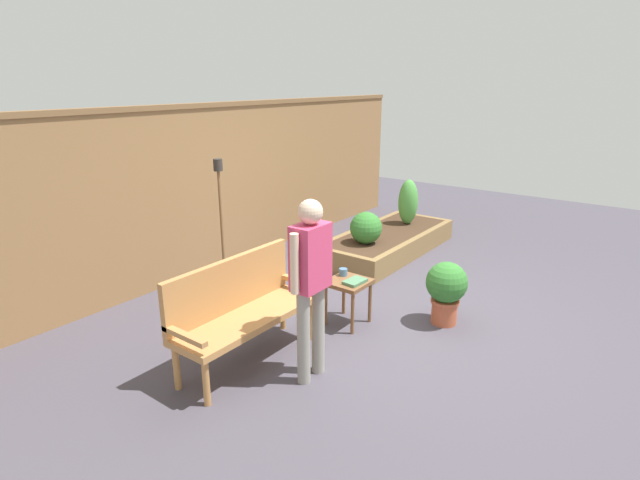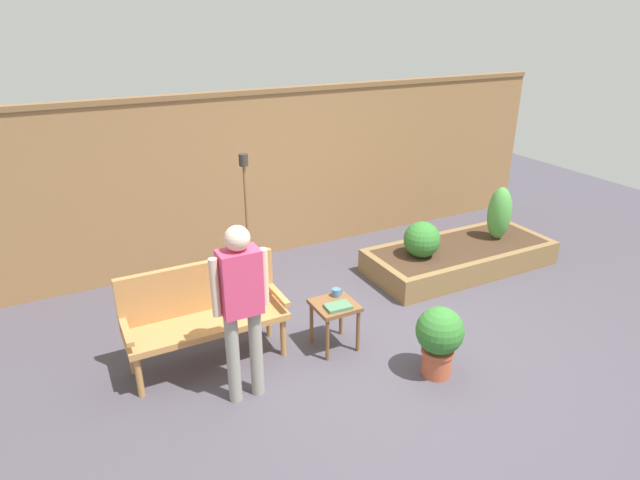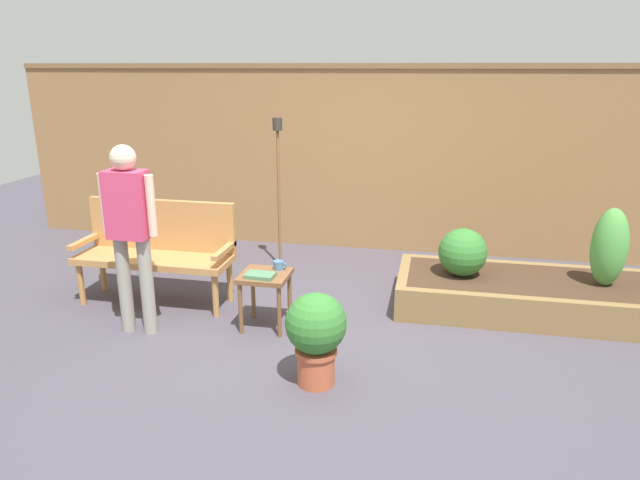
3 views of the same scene
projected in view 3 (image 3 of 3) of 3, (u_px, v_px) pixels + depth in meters
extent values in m
plane|color=#47424C|center=(303.00, 342.00, 4.61)|extent=(14.00, 14.00, 0.00)
cube|color=olive|center=(354.00, 161.00, 6.73)|extent=(8.40, 0.10, 2.10)
cube|color=brown|center=(355.00, 66.00, 6.41)|extent=(8.40, 0.14, 0.06)
cylinder|color=#B77F47|center=(230.00, 281.00, 5.36)|extent=(0.06, 0.06, 0.40)
cylinder|color=#B77F47|center=(215.00, 295.00, 5.02)|extent=(0.06, 0.06, 0.40)
cylinder|color=#B77F47|center=(103.00, 271.00, 5.62)|extent=(0.06, 0.06, 0.40)
cylinder|color=#B77F47|center=(81.00, 284.00, 5.28)|extent=(0.06, 0.06, 0.40)
cube|color=#B77F47|center=(154.00, 259.00, 5.25)|extent=(1.44, 0.48, 0.06)
cube|color=#B77F47|center=(162.00, 225.00, 5.37)|extent=(1.44, 0.06, 0.48)
cube|color=#B77F47|center=(85.00, 241.00, 5.35)|extent=(0.06, 0.48, 0.04)
cube|color=#B77F47|center=(224.00, 250.00, 5.08)|extent=(0.06, 0.48, 0.04)
cylinder|color=brown|center=(290.00, 297.00, 4.94)|extent=(0.04, 0.04, 0.44)
cylinder|color=brown|center=(279.00, 312.00, 4.63)|extent=(0.04, 0.04, 0.44)
cylinder|color=brown|center=(253.00, 294.00, 5.01)|extent=(0.04, 0.04, 0.44)
cylinder|color=brown|center=(241.00, 309.00, 4.70)|extent=(0.04, 0.04, 0.44)
cube|color=brown|center=(265.00, 276.00, 4.75)|extent=(0.40, 0.40, 0.04)
cylinder|color=teal|center=(278.00, 265.00, 4.83)|extent=(0.09, 0.09, 0.08)
torus|color=teal|center=(284.00, 266.00, 4.82)|extent=(0.05, 0.01, 0.05)
cube|color=#4C7A56|center=(260.00, 275.00, 4.66)|extent=(0.25, 0.17, 0.03)
cylinder|color=#B75638|center=(316.00, 368.00, 3.98)|extent=(0.26, 0.26, 0.23)
cylinder|color=#B75638|center=(316.00, 351.00, 3.94)|extent=(0.29, 0.29, 0.04)
sphere|color=#33752D|center=(316.00, 324.00, 3.88)|extent=(0.42, 0.42, 0.42)
cube|color=olive|center=(540.00, 316.00, 4.73)|extent=(2.40, 0.09, 0.30)
cube|color=olive|center=(525.00, 277.00, 5.58)|extent=(2.40, 0.09, 0.30)
cube|color=olive|center=(403.00, 285.00, 5.38)|extent=(0.09, 0.82, 0.30)
cube|color=#422D1E|center=(532.00, 295.00, 5.16)|extent=(2.22, 0.82, 0.30)
cylinder|color=brown|center=(461.00, 272.00, 5.22)|extent=(0.04, 0.04, 0.06)
sphere|color=#33752D|center=(463.00, 252.00, 5.16)|extent=(0.44, 0.44, 0.44)
cylinder|color=brown|center=(604.00, 282.00, 4.98)|extent=(0.04, 0.04, 0.06)
ellipsoid|color=#4C9942|center=(609.00, 247.00, 4.89)|extent=(0.30, 0.30, 0.69)
cylinder|color=brown|center=(279.00, 200.00, 6.14)|extent=(0.03, 0.03, 1.49)
cylinder|color=#332D28|center=(277.00, 124.00, 5.91)|extent=(0.10, 0.10, 0.13)
cylinder|color=gray|center=(147.00, 286.00, 4.66)|extent=(0.11, 0.11, 0.82)
cylinder|color=gray|center=(125.00, 284.00, 4.70)|extent=(0.11, 0.11, 0.82)
cube|color=#D13D66|center=(128.00, 205.00, 4.48)|extent=(0.32, 0.20, 0.54)
cylinder|color=beige|center=(151.00, 206.00, 4.44)|extent=(0.07, 0.07, 0.49)
cylinder|color=beige|center=(105.00, 203.00, 4.52)|extent=(0.07, 0.07, 0.49)
sphere|color=beige|center=(123.00, 158.00, 4.37)|extent=(0.20, 0.20, 0.20)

